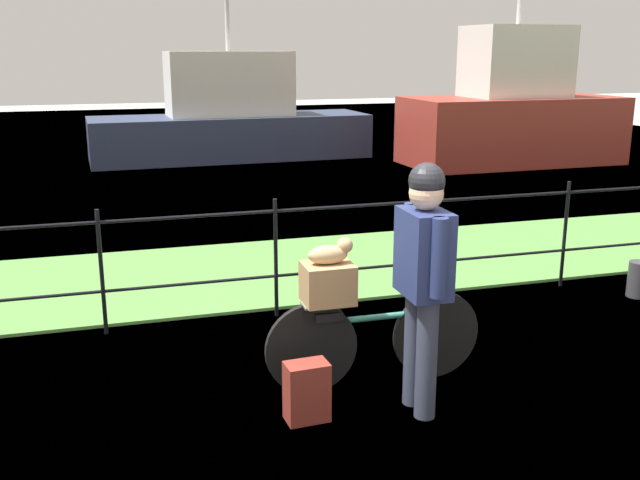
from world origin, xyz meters
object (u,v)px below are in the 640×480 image
at_px(mooring_bollard, 638,279).
at_px(moored_boat_near, 230,121).
at_px(cyclist_person, 423,268).
at_px(backpack_on_paving, 307,392).
at_px(bicycle_main, 373,339).
at_px(moored_boat_mid, 512,114).
at_px(terrier_dog, 332,253).
at_px(wooden_crate, 328,283).

xyz_separation_m(mooring_bollard, moored_boat_near, (-2.18, 10.41, 0.65)).
relative_size(cyclist_person, backpack_on_paving, 4.21).
height_order(bicycle_main, cyclist_person, cyclist_person).
height_order(mooring_bollard, moored_boat_mid, moored_boat_mid).
bearing_deg(backpack_on_paving, terrier_dog, 49.54).
bearing_deg(mooring_bollard, cyclist_person, -153.38).
height_order(wooden_crate, moored_boat_near, moored_boat_near).
bearing_deg(moored_boat_mid, backpack_on_paving, -127.17).
distance_m(bicycle_main, terrier_dog, 0.74).
distance_m(bicycle_main, moored_boat_near, 11.52).
relative_size(cyclist_person, moored_boat_mid, 0.37).
relative_size(backpack_on_paving, moored_boat_mid, 0.09).
bearing_deg(wooden_crate, moored_boat_mid, 52.74).
bearing_deg(cyclist_person, moored_boat_mid, 56.10).
bearing_deg(terrier_dog, wooden_crate, 179.36).
bearing_deg(terrier_dog, bicycle_main, -0.64).
xyz_separation_m(wooden_crate, backpack_on_paving, (-0.26, -0.37, -0.60)).
distance_m(wooden_crate, mooring_bollard, 3.73).
xyz_separation_m(bicycle_main, cyclist_person, (0.16, -0.45, 0.65)).
relative_size(terrier_dog, mooring_bollard, 0.89).
relative_size(terrier_dog, moored_boat_mid, 0.07).
distance_m(terrier_dog, moored_boat_mid, 11.40).
relative_size(terrier_dog, backpack_on_paving, 0.79).
distance_m(terrier_dog, cyclist_person, 0.66).
bearing_deg(backpack_on_paving, moored_boat_near, 79.21).
distance_m(terrier_dog, mooring_bollard, 3.75).
height_order(bicycle_main, moored_boat_near, moored_boat_near).
bearing_deg(terrier_dog, moored_boat_mid, 52.84).
distance_m(bicycle_main, backpack_on_paving, 0.72).
distance_m(wooden_crate, moored_boat_mid, 11.42).
distance_m(terrier_dog, moored_boat_near, 11.54).
relative_size(bicycle_main, mooring_bollard, 4.56).
bearing_deg(terrier_dog, cyclist_person, -43.78).
relative_size(wooden_crate, terrier_dog, 1.09).
relative_size(terrier_dog, moored_boat_near, 0.05).
xyz_separation_m(moored_boat_near, moored_boat_mid, (5.57, -2.38, 0.21)).
height_order(cyclist_person, mooring_bollard, cyclist_person).
xyz_separation_m(terrier_dog, moored_boat_near, (1.31, 11.46, -0.19)).
distance_m(wooden_crate, terrier_dog, 0.22).
bearing_deg(cyclist_person, backpack_on_paving, 173.81).
bearing_deg(wooden_crate, bicycle_main, -0.64).
relative_size(bicycle_main, cyclist_person, 0.96).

